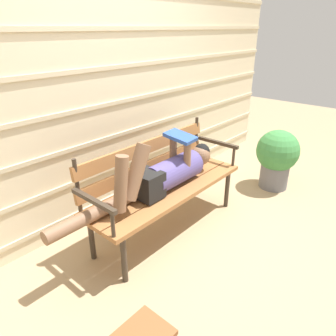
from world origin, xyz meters
TOP-DOWN VIEW (x-y plane):
  - ground_plane at (0.00, 0.00)m, footprint 12.00×12.00m
  - house_siding at (0.00, 0.75)m, footprint 5.38×0.08m
  - park_bench at (-0.00, 0.15)m, footprint 1.58×0.51m
  - reclining_person at (-0.06, 0.08)m, footprint 1.69×0.27m
  - potted_plant at (1.44, -0.29)m, footprint 0.47×0.47m

SIDE VIEW (x-z plane):
  - ground_plane at x=0.00m, z-range 0.00..0.00m
  - potted_plant at x=1.44m, z-range 0.04..0.72m
  - park_bench at x=0.00m, z-range 0.05..0.91m
  - reclining_person at x=-0.06m, z-range 0.33..0.85m
  - house_siding at x=0.00m, z-range 0.00..2.47m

